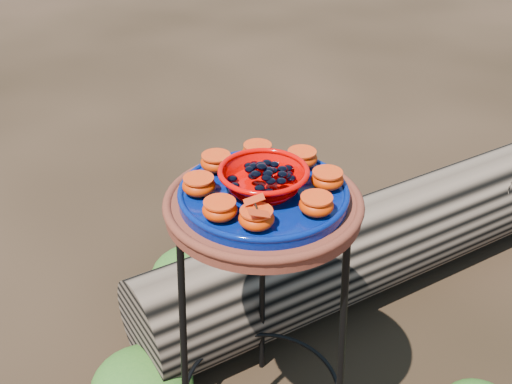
{
  "coord_description": "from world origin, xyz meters",
  "views": [
    {
      "loc": [
        -0.01,
        -1.14,
        1.46
      ],
      "look_at": [
        -0.02,
        0.0,
        0.75
      ],
      "focal_mm": 45.0,
      "sensor_mm": 36.0,
      "label": 1
    }
  ],
  "objects_px": {
    "plant_stand": "(262,333)",
    "red_bowl": "(264,180)",
    "cobalt_plate": "(263,195)",
    "terracotta_saucer": "(263,207)",
    "driftwood_log": "(377,241)"
  },
  "relations": [
    {
      "from": "plant_stand",
      "to": "terracotta_saucer",
      "type": "relative_size",
      "value": 1.68
    },
    {
      "from": "cobalt_plate",
      "to": "red_bowl",
      "type": "bearing_deg",
      "value": 0.0
    },
    {
      "from": "terracotta_saucer",
      "to": "red_bowl",
      "type": "height_order",
      "value": "red_bowl"
    },
    {
      "from": "terracotta_saucer",
      "to": "cobalt_plate",
      "type": "relative_size",
      "value": 1.17
    },
    {
      "from": "red_bowl",
      "to": "plant_stand",
      "type": "bearing_deg",
      "value": 0.0
    },
    {
      "from": "terracotta_saucer",
      "to": "red_bowl",
      "type": "bearing_deg",
      "value": 0.0
    },
    {
      "from": "cobalt_plate",
      "to": "red_bowl",
      "type": "relative_size",
      "value": 2.0
    },
    {
      "from": "terracotta_saucer",
      "to": "red_bowl",
      "type": "distance_m",
      "value": 0.07
    },
    {
      "from": "plant_stand",
      "to": "terracotta_saucer",
      "type": "xyz_separation_m",
      "value": [
        0.0,
        0.0,
        0.37
      ]
    },
    {
      "from": "plant_stand",
      "to": "driftwood_log",
      "type": "xyz_separation_m",
      "value": [
        0.39,
        0.64,
        -0.19
      ]
    },
    {
      "from": "red_bowl",
      "to": "driftwood_log",
      "type": "xyz_separation_m",
      "value": [
        0.39,
        0.64,
        -0.62
      ]
    },
    {
      "from": "plant_stand",
      "to": "cobalt_plate",
      "type": "xyz_separation_m",
      "value": [
        0.0,
        0.0,
        0.4
      ]
    },
    {
      "from": "plant_stand",
      "to": "cobalt_plate",
      "type": "distance_m",
      "value": 0.4
    },
    {
      "from": "plant_stand",
      "to": "red_bowl",
      "type": "bearing_deg",
      "value": 0.0
    },
    {
      "from": "plant_stand",
      "to": "cobalt_plate",
      "type": "height_order",
      "value": "cobalt_plate"
    }
  ]
}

